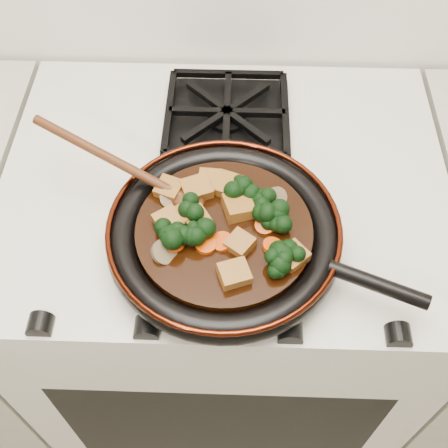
{
  "coord_description": "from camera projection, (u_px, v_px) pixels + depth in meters",
  "views": [
    {
      "loc": [
        0.02,
        1.08,
        1.63
      ],
      "look_at": [
        0.0,
        1.55,
        0.97
      ],
      "focal_mm": 45.0,
      "sensor_mm": 36.0,
      "label": 1
    }
  ],
  "objects": [
    {
      "name": "mushroom_slice_0",
      "position": [
        164.0,
        252.0,
        0.79
      ],
      "size": [
        0.05,
        0.05,
        0.03
      ],
      "primitive_type": "cylinder",
      "rotation": [
        0.65,
        0.0,
        1.01
      ],
      "color": "brown",
      "rests_on": "braising_sauce"
    },
    {
      "name": "carrot_coin_2",
      "position": [
        174.0,
        245.0,
        0.8
      ],
      "size": [
        0.03,
        0.03,
        0.02
      ],
      "primitive_type": "cylinder",
      "rotation": [
        -0.33,
        -0.14,
        0.0
      ],
      "color": "#CB3D05",
      "rests_on": "braising_sauce"
    },
    {
      "name": "carrot_coin_5",
      "position": [
        222.0,
        242.0,
        0.8
      ],
      "size": [
        0.03,
        0.03,
        0.02
      ],
      "primitive_type": "cylinder",
      "rotation": [
        0.1,
        -0.19,
        0.0
      ],
      "color": "#CB3D05",
      "rests_on": "braising_sauce"
    },
    {
      "name": "broccoli_floret_4",
      "position": [
        170.0,
        235.0,
        0.8
      ],
      "size": [
        0.07,
        0.08,
        0.07
      ],
      "primitive_type": null,
      "rotation": [
        0.2,
        -0.2,
        1.35
      ],
      "color": "black",
      "rests_on": "braising_sauce"
    },
    {
      "name": "burner_grate_back",
      "position": [
        227.0,
        116.0,
        1.02
      ],
      "size": [
        0.23,
        0.23,
        0.03
      ],
      "primitive_type": null,
      "color": "black",
      "rests_on": "stove"
    },
    {
      "name": "broccoli_floret_9",
      "position": [
        175.0,
        241.0,
        0.79
      ],
      "size": [
        0.07,
        0.08,
        0.07
      ],
      "primitive_type": null,
      "rotation": [
        -0.12,
        -0.09,
        2.96
      ],
      "color": "black",
      "rests_on": "braising_sauce"
    },
    {
      "name": "tofu_cube_0",
      "position": [
        228.0,
        186.0,
        0.85
      ],
      "size": [
        0.05,
        0.05,
        0.03
      ],
      "primitive_type": "cube",
      "rotation": [
        -0.07,
        -0.07,
        1.16
      ],
      "color": "#8F5B21",
      "rests_on": "braising_sauce"
    },
    {
      "name": "broccoli_floret_1",
      "position": [
        196.0,
        232.0,
        0.8
      ],
      "size": [
        0.09,
        0.09,
        0.07
      ],
      "primitive_type": null,
      "rotation": [
        -0.01,
        0.21,
        2.28
      ],
      "color": "black",
      "rests_on": "braising_sauce"
    },
    {
      "name": "tofu_cube_5",
      "position": [
        168.0,
        222.0,
        0.81
      ],
      "size": [
        0.05,
        0.05,
        0.03
      ],
      "primitive_type": "cube",
      "rotation": [
        -0.05,
        -0.1,
        2.17
      ],
      "color": "#8F5B21",
      "rests_on": "braising_sauce"
    },
    {
      "name": "carrot_coin_4",
      "position": [
        171.0,
        195.0,
        0.85
      ],
      "size": [
        0.03,
        0.03,
        0.02
      ],
      "primitive_type": "cylinder",
      "rotation": [
        0.19,
        0.34,
        0.0
      ],
      "color": "#CB3D05",
      "rests_on": "braising_sauce"
    },
    {
      "name": "tofu_cube_8",
      "position": [
        234.0,
        274.0,
        0.76
      ],
      "size": [
        0.05,
        0.05,
        0.03
      ],
      "primitive_type": "cube",
      "rotation": [
        0.07,
        0.05,
        0.36
      ],
      "color": "#8F5B21",
      "rests_on": "braising_sauce"
    },
    {
      "name": "carrot_coin_1",
      "position": [
        265.0,
        225.0,
        0.82
      ],
      "size": [
        0.03,
        0.03,
        0.02
      ],
      "primitive_type": "cylinder",
      "rotation": [
        0.29,
        -0.22,
        0.0
      ],
      "color": "#CB3D05",
      "rests_on": "braising_sauce"
    },
    {
      "name": "skillet",
      "position": [
        225.0,
        235.0,
        0.83
      ],
      "size": [
        0.46,
        0.35,
        0.05
      ],
      "rotation": [
        0.0,
        0.0,
        -0.39
      ],
      "color": "black",
      "rests_on": "burner_grate_front"
    },
    {
      "name": "broccoli_floret_5",
      "position": [
        262.0,
        204.0,
        0.83
      ],
      "size": [
        0.09,
        0.09,
        0.07
      ],
      "primitive_type": null,
      "rotation": [
        0.24,
        0.21,
        2.16
      ],
      "color": "black",
      "rests_on": "braising_sauce"
    },
    {
      "name": "tofu_cube_9",
      "position": [
        187.0,
        215.0,
        0.82
      ],
      "size": [
        0.05,
        0.05,
        0.03
      ],
      "primitive_type": "cube",
      "rotation": [
        -0.06,
        -0.08,
        0.53
      ],
      "color": "#8F5B21",
      "rests_on": "braising_sauce"
    },
    {
      "name": "carrot_coin_3",
      "position": [
        272.0,
        246.0,
        0.79
      ],
      "size": [
        0.03,
        0.03,
        0.01
      ],
      "primitive_type": "cylinder",
      "rotation": [
        -0.08,
        0.12,
        0.0
      ],
      "color": "#CB3D05",
      "rests_on": "braising_sauce"
    },
    {
      "name": "tofu_cube_6",
      "position": [
        210.0,
        182.0,
        0.86
      ],
      "size": [
        0.04,
        0.04,
        0.03
      ],
      "primitive_type": "cube",
      "rotation": [
        -0.12,
        0.08,
        3.01
      ],
      "color": "#8F5B21",
      "rests_on": "braising_sauce"
    },
    {
      "name": "tofu_cube_7",
      "position": [
        293.0,
        256.0,
        0.78
      ],
      "size": [
        0.05,
        0.05,
        0.02
      ],
      "primitive_type": "cube",
      "rotation": [
        -0.04,
        -0.04,
        2.3
      ],
      "color": "#8F5B21",
      "rests_on": "braising_sauce"
    },
    {
      "name": "burner_grate_front",
      "position": [
        222.0,
        244.0,
        0.86
      ],
      "size": [
        0.23,
        0.23,
        0.03
      ],
      "primitive_type": null,
      "color": "black",
      "rests_on": "stove"
    },
    {
      "name": "broccoli_floret_3",
      "position": [
        281.0,
        268.0,
        0.76
      ],
      "size": [
        0.07,
        0.07,
        0.06
      ],
      "primitive_type": null,
      "rotation": [
        0.0,
        0.16,
        0.14
      ],
      "color": "black",
      "rests_on": "braising_sauce"
    },
    {
      "name": "stove",
      "position": [
        224.0,
        304.0,
        1.31
      ],
      "size": [
        0.76,
        0.6,
        0.9
      ],
      "primitive_type": "cube",
      "color": "silver",
      "rests_on": "ground"
    },
    {
      "name": "mushroom_slice_1",
      "position": [
        277.0,
        197.0,
        0.84
      ],
      "size": [
        0.04,
        0.04,
        0.03
      ],
      "primitive_type": "cylinder",
      "rotation": [
        0.67,
        0.0,
        0.58
      ],
      "color": "brown",
      "rests_on": "braising_sauce"
    },
    {
      "name": "tofu_cube_3",
      "position": [
        170.0,
        189.0,
        0.85
      ],
      "size": [
        0.05,
        0.05,
        0.03
      ],
      "primitive_type": "cube",
      "rotation": [
        -0.1,
        0.05,
        2.74
      ],
      "color": "#8F5B21",
      "rests_on": "braising_sauce"
    },
    {
      "name": "broccoli_floret_7",
      "position": [
        287.0,
        256.0,
        0.77
      ],
      "size": [
        0.07,
        0.08,
        0.07
      ],
      "primitive_type": null,
      "rotation": [
        0.06,
        -0.17,
        1.32
      ],
      "color": "black",
      "rests_on": "braising_sauce"
    },
    {
      "name": "tofu_cube_1",
      "position": [
        197.0,
        190.0,
        0.85
      ],
      "size": [
        0.06,
        0.05,
        0.03
      ],
      "primitive_type": "cube",
      "rotation": [
        0.08,
        -0.0,
        0.41
      ],
      "color": "#8F5B21",
      "rests_on": "braising_sauce"
    },
    {
      "name": "tofu_cube_2",
      "position": [
        198.0,
        221.0,
        0.82
      ],
      "size": [
        0.05,
        0.05,
        0.03
      ],
      "primitive_type": "cube",
      "rotation": [
        -0.09,
        0.04,
        2.09
      ],
      "color": "#8F5B21",
      "rests_on": "braising_sauce"
    },
    {
      "name": "broccoli_floret_0",
      "position": [
        274.0,
        220.0,
        0.82
      ],
      "size": [
        0.07,
        0.07,
        0.06
      ],
      "primitive_type": null,
      "rotation": [
        -0.06,
        -0.08,
        0.18
      ],
      "color": "black",
      "rests_on": "braising_sauce"
    },
    {
      "name": "broccoli_floret_2",
      "position": [
        192.0,
        209.0,
        0.82
      ],
      "size": [
        0.08,
        0.09,
        0.07
      ],
      "primitive_type": null,
      "rotation": [
        0.16,
        0.14,
        2.41
      ],
      "color": "black",
      "rests_on": "braising_sauce"
    },
    {
      "name": "tofu_cube_4",
      "position": [
        239.0,
        207.0,
        0.83
      ],
      "size": [
        0.05,
        0.06,
        0.03
      ],
      "primitive_type": "cube",
      "rotation": [
        -0.06,
        0.08,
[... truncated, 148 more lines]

